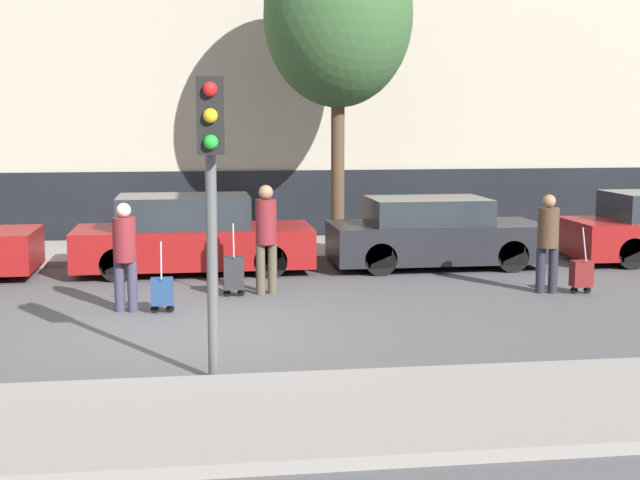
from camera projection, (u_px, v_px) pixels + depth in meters
name	position (u px, v px, depth m)	size (l,w,h in m)	color
ground_plane	(198.00, 331.00, 11.94)	(80.00, 80.00, 0.00)	#4C4C4F
sidewalk_near	(201.00, 420.00, 8.25)	(28.00, 2.50, 0.12)	gray
sidewalk_far	(195.00, 250.00, 18.79)	(28.00, 3.00, 0.12)	gray
parked_car_1	(191.00, 237.00, 16.38)	(4.32, 1.72, 1.43)	maroon
parked_car_2	(434.00, 234.00, 16.98)	(4.01, 1.76, 1.33)	black
pedestrian_left	(125.00, 251.00, 13.02)	(0.34, 0.34, 1.61)	#383347
trolley_left	(162.00, 292.00, 13.02)	(0.34, 0.29, 1.05)	navy
pedestrian_center	(266.00, 232.00, 14.31)	(0.34, 0.34, 1.77)	#4C4233
trolley_center	(234.00, 273.00, 14.20)	(0.34, 0.29, 1.18)	#262628
pedestrian_right	(548.00, 238.00, 14.41)	(0.34, 0.34, 1.61)	#23232D
trolley_right	(581.00, 274.00, 14.43)	(0.34, 0.29, 1.08)	maroon
traffic_light	(211.00, 166.00, 9.32)	(0.28, 0.47, 3.26)	#515154
parked_bicycle	(435.00, 225.00, 19.68)	(1.77, 0.06, 0.96)	black
bare_tree_near_crossing	(338.00, 16.00, 18.10)	(3.05, 3.05, 6.64)	#4C3826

